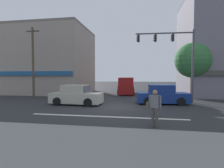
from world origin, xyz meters
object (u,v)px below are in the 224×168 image
at_px(van_crossing_leftbound, 126,86).
at_px(sedan_crossing_center, 162,95).
at_px(utility_pole_near_left, 33,62).
at_px(pedestrian_foreground_with_bag, 154,106).
at_px(sedan_parked_curbside, 76,96).
at_px(street_tree, 193,60).
at_px(traffic_light_mast, 177,52).

height_order(van_crossing_leftbound, sedan_crossing_center, van_crossing_leftbound).
xyz_separation_m(utility_pole_near_left, pedestrian_foreground_with_bag, (11.50, -8.30, -2.82)).
height_order(sedan_parked_curbside, sedan_crossing_center, same).
xyz_separation_m(street_tree, pedestrian_foreground_with_bag, (-4.58, -11.02, -2.95)).
distance_m(street_tree, sedan_parked_curbside, 12.20).
distance_m(van_crossing_leftbound, pedestrian_foreground_with_bag, 14.39).
bearing_deg(sedan_parked_curbside, traffic_light_mast, 15.22).
xyz_separation_m(street_tree, utility_pole_near_left, (-16.08, -2.72, -0.13)).
height_order(sedan_parked_curbside, pedestrian_foreground_with_bag, pedestrian_foreground_with_bag).
bearing_deg(sedan_parked_curbside, pedestrian_foreground_with_bag, -43.09).
distance_m(sedan_parked_curbside, van_crossing_leftbound, 9.39).
xyz_separation_m(sedan_crossing_center, pedestrian_foreground_with_bag, (-1.11, -6.81, 0.24)).
relative_size(utility_pole_near_left, sedan_parked_curbside, 1.73).
relative_size(street_tree, sedan_crossing_center, 1.35).
bearing_deg(van_crossing_leftbound, sedan_crossing_center, -64.11).
bearing_deg(traffic_light_mast, pedestrian_foreground_with_bag, -107.51).
bearing_deg(street_tree, traffic_light_mast, -122.61).
relative_size(sedan_parked_curbside, pedestrian_foreground_with_bag, 2.50).
relative_size(traffic_light_mast, pedestrian_foreground_with_bag, 3.71).
height_order(street_tree, utility_pole_near_left, utility_pole_near_left).
xyz_separation_m(utility_pole_near_left, sedan_crossing_center, (12.61, -1.49, -3.06)).
xyz_separation_m(utility_pole_near_left, traffic_light_mast, (13.90, -0.69, 0.53)).
height_order(sedan_crossing_center, pedestrian_foreground_with_bag, pedestrian_foreground_with_bag).
bearing_deg(van_crossing_leftbound, street_tree, -24.15).
distance_m(sedan_parked_curbside, pedestrian_foreground_with_bag, 7.89).
distance_m(utility_pole_near_left, sedan_parked_curbside, 7.12).
bearing_deg(street_tree, sedan_parked_curbside, -151.45).
xyz_separation_m(sedan_parked_curbside, sedan_crossing_center, (6.88, 1.42, 0.00)).
xyz_separation_m(street_tree, sedan_parked_curbside, (-10.35, -5.63, -3.19)).
height_order(traffic_light_mast, sedan_crossing_center, traffic_light_mast).
relative_size(van_crossing_leftbound, pedestrian_foreground_with_bag, 2.81).
xyz_separation_m(van_crossing_leftbound, sedan_crossing_center, (3.58, -7.37, -0.29)).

